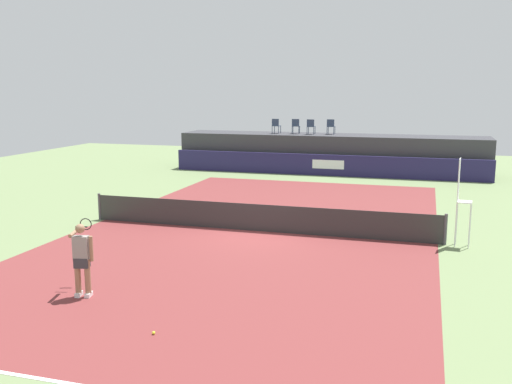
# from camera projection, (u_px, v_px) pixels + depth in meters

# --- Properties ---
(ground_plane) EXTENTS (48.00, 48.00, 0.00)m
(ground_plane) POSITION_uv_depth(u_px,v_px,m) (279.00, 213.00, 22.74)
(ground_plane) COLOR #6B7F51
(court_inner) EXTENTS (12.00, 22.00, 0.00)m
(court_inner) POSITION_uv_depth(u_px,v_px,m) (257.00, 231.00, 19.91)
(court_inner) COLOR maroon
(court_inner) RESTS_ON ground
(line_near_baseline) EXTENTS (12.00, 0.10, 0.00)m
(line_near_baseline) POSITION_uv_depth(u_px,v_px,m) (71.00, 384.00, 9.58)
(line_near_baseline) COLOR white
(line_near_baseline) RESTS_ON court_inner
(sponsor_wall) EXTENTS (18.00, 0.22, 1.20)m
(sponsor_wall) POSITION_uv_depth(u_px,v_px,m) (325.00, 165.00, 32.53)
(sponsor_wall) COLOR #231E4C
(sponsor_wall) RESTS_ON ground
(spectator_platform) EXTENTS (18.00, 2.80, 2.20)m
(spectator_platform) POSITION_uv_depth(u_px,v_px,m) (330.00, 153.00, 34.14)
(spectator_platform) COLOR #38383D
(spectator_platform) RESTS_ON ground
(spectator_chair_far_left) EXTENTS (0.48, 0.48, 0.89)m
(spectator_chair_far_left) POSITION_uv_depth(u_px,v_px,m) (276.00, 125.00, 34.68)
(spectator_chair_far_left) COLOR #2D3D56
(spectator_chair_far_left) RESTS_ON spectator_platform
(spectator_chair_left) EXTENTS (0.48, 0.48, 0.89)m
(spectator_chair_left) POSITION_uv_depth(u_px,v_px,m) (296.00, 125.00, 34.48)
(spectator_chair_left) COLOR #2D3D56
(spectator_chair_left) RESTS_ON spectator_platform
(spectator_chair_center) EXTENTS (0.44, 0.44, 0.89)m
(spectator_chair_center) POSITION_uv_depth(u_px,v_px,m) (311.00, 126.00, 34.01)
(spectator_chair_center) COLOR #2D3D56
(spectator_chair_center) RESTS_ON spectator_platform
(spectator_chair_right) EXTENTS (0.45, 0.45, 0.89)m
(spectator_chair_right) POSITION_uv_depth(u_px,v_px,m) (331.00, 126.00, 34.05)
(spectator_chair_right) COLOR #2D3D56
(spectator_chair_right) RESTS_ON spectator_platform
(umpire_chair) EXTENTS (0.49, 0.49, 2.76)m
(umpire_chair) POSITION_uv_depth(u_px,v_px,m) (461.00, 196.00, 17.77)
(umpire_chair) COLOR white
(umpire_chair) RESTS_ON ground
(tennis_net) EXTENTS (12.40, 0.02, 0.95)m
(tennis_net) POSITION_uv_depth(u_px,v_px,m) (257.00, 218.00, 19.82)
(tennis_net) COLOR #2D2D2D
(tennis_net) RESTS_ON ground
(net_post_near) EXTENTS (0.10, 0.10, 1.00)m
(net_post_near) POSITION_uv_depth(u_px,v_px,m) (100.00, 207.00, 21.57)
(net_post_near) COLOR #4C4C51
(net_post_near) RESTS_ON ground
(net_post_far) EXTENTS (0.10, 0.10, 1.00)m
(net_post_far) POSITION_uv_depth(u_px,v_px,m) (445.00, 229.00, 18.07)
(net_post_far) COLOR #4C4C51
(net_post_far) RESTS_ON ground
(tennis_player) EXTENTS (0.87, 1.12, 1.77)m
(tennis_player) POSITION_uv_depth(u_px,v_px,m) (82.00, 257.00, 13.50)
(tennis_player) COLOR white
(tennis_player) RESTS_ON court_inner
(tennis_ball) EXTENTS (0.07, 0.07, 0.07)m
(tennis_ball) POSITION_uv_depth(u_px,v_px,m) (154.00, 333.00, 11.51)
(tennis_ball) COLOR #D8EA33
(tennis_ball) RESTS_ON court_inner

